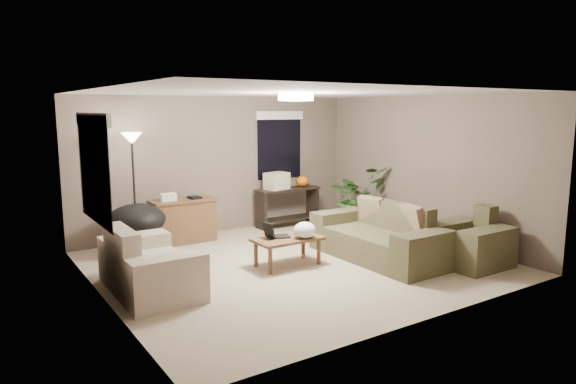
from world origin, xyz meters
TOP-DOWN VIEW (x-y plane):
  - room_shell at (0.00, 0.00)m, footprint 5.50×5.50m
  - main_sofa at (1.21, -0.49)m, footprint 0.95×2.20m
  - throw_pillows at (1.47, -0.49)m, footprint 0.33×1.39m
  - loveseat at (-2.21, 0.04)m, footprint 0.90×1.60m
  - armchair at (2.11, -1.45)m, footprint 0.95×1.00m
  - coffee_table at (-0.16, -0.02)m, footprint 1.00×0.55m
  - laptop at (-0.32, 0.08)m, footprint 0.40×0.32m
  - plastic_bag at (0.04, -0.17)m, footprint 0.43×0.41m
  - desk at (-0.91, 2.09)m, footprint 1.10×0.50m
  - desk_papers at (-1.07, 2.08)m, footprint 0.69×0.29m
  - console_table at (1.27, 2.15)m, footprint 1.30×0.40m
  - pumpkin at (1.62, 2.15)m, footprint 0.31×0.31m
  - cardboard_box at (1.02, 2.15)m, footprint 0.49×0.41m
  - papasan_chair at (-1.79, 1.81)m, footprint 1.00×1.00m
  - floor_lamp at (-1.77, 1.95)m, footprint 0.32×0.32m
  - ceiling_fixture at (0.00, 0.00)m, footprint 0.50×0.50m
  - houseplant at (2.26, 1.22)m, footprint 1.09×1.21m
  - cat_scratching_post at (2.47, 0.73)m, footprint 0.32×0.32m
  - window_left at (-2.73, 0.30)m, footprint 0.05×1.56m
  - window_back at (1.30, 2.48)m, footprint 1.06×0.05m

SIDE VIEW (x-z plane):
  - cat_scratching_post at x=2.47m, z-range -0.04..0.46m
  - main_sofa at x=1.21m, z-range -0.13..0.72m
  - loveseat at x=-2.21m, z-range -0.13..0.72m
  - armchair at x=2.11m, z-range -0.13..0.72m
  - coffee_table at x=-0.16m, z-range 0.15..0.57m
  - desk at x=-0.91m, z-range 0.00..0.75m
  - console_table at x=1.27m, z-range 0.06..0.81m
  - papasan_chair at x=-1.79m, z-range 0.07..0.86m
  - houseplant at x=2.26m, z-range 0.00..0.94m
  - laptop at x=-0.32m, z-range 0.36..0.60m
  - plastic_bag at x=0.04m, z-range 0.42..0.65m
  - throw_pillows at x=1.47m, z-range 0.42..0.88m
  - desk_papers at x=-1.07m, z-range 0.74..0.86m
  - pumpkin at x=1.62m, z-range 0.75..0.96m
  - cardboard_box at x=1.02m, z-range 0.75..1.07m
  - room_shell at x=0.00m, z-range -1.50..4.00m
  - floor_lamp at x=-1.77m, z-range 0.64..2.55m
  - window_left at x=-2.73m, z-range 1.12..2.45m
  - window_back at x=1.30m, z-range 1.12..2.45m
  - ceiling_fixture at x=0.00m, z-range 2.39..2.49m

